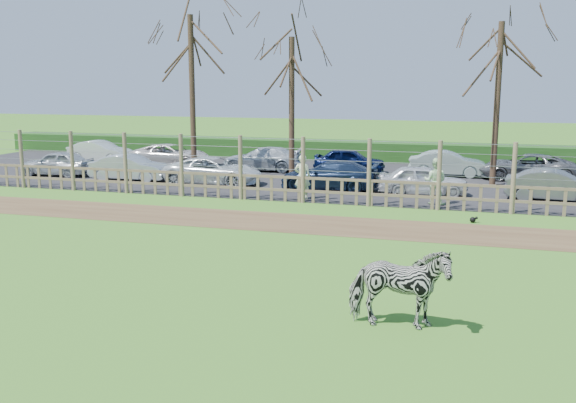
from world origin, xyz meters
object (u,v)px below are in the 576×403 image
(car_5, at_px, (556,186))
(car_4, at_px, (423,180))
(tree_mid, at_px, (292,74))
(car_9, at_px, (263,159))
(tree_left, at_px, (191,57))
(car_11, at_px, (447,164))
(tree_right, at_px, (499,64))
(car_7, at_px, (100,152))
(car_2, at_px, (214,171))
(car_8, at_px, (171,155))
(crow, at_px, (473,220))
(car_10, at_px, (349,161))
(car_0, at_px, (57,163))
(visitor_a, at_px, (302,177))
(car_12, at_px, (527,167))
(visitor_b, at_px, (435,181))
(car_1, at_px, (130,168))
(zebra, at_px, (399,288))
(car_3, at_px, (330,176))

(car_5, bearing_deg, car_4, 95.93)
(tree_mid, height_order, car_9, tree_mid)
(tree_left, distance_m, car_5, 16.56)
(tree_mid, distance_m, car_11, 8.62)
(tree_right, distance_m, car_7, 21.52)
(tree_left, height_order, car_2, tree_left)
(tree_mid, xyz_separation_m, car_8, (-7.34, 2.26, -4.23))
(crow, distance_m, car_2, 12.06)
(car_9, distance_m, car_10, 4.40)
(crow, height_order, car_9, car_9)
(tree_left, xyz_separation_m, crow, (12.73, -6.31, -5.51))
(car_10, height_order, car_11, same)
(crow, distance_m, car_9, 14.04)
(crow, height_order, car_11, car_11)
(car_0, height_order, car_4, same)
(visitor_a, xyz_separation_m, car_5, (9.36, 2.17, -0.26))
(tree_left, distance_m, car_12, 16.26)
(visitor_a, bearing_deg, crow, 153.57)
(tree_mid, distance_m, car_7, 12.93)
(visitor_b, distance_m, car_11, 7.44)
(tree_mid, bearing_deg, car_10, 50.13)
(car_11, bearing_deg, visitor_a, 143.77)
(visitor_a, xyz_separation_m, car_1, (-8.75, 2.25, -0.26))
(visitor_a, xyz_separation_m, car_4, (4.42, 2.15, -0.26))
(tree_left, xyz_separation_m, car_4, (10.76, -1.79, -4.98))
(car_7, bearing_deg, car_11, -88.37)
(visitor_a, height_order, car_11, visitor_a)
(car_2, bearing_deg, car_4, -91.59)
(car_5, height_order, car_11, same)
(tree_left, height_order, tree_right, tree_left)
(zebra, height_order, car_9, zebra)
(tree_left, relative_size, car_8, 1.82)
(car_4, distance_m, car_9, 9.73)
(car_12, bearing_deg, car_4, -38.17)
(tree_mid, height_order, car_5, tree_mid)
(crow, relative_size, car_11, 0.07)
(car_5, bearing_deg, car_11, 42.79)
(car_7, bearing_deg, tree_mid, -101.55)
(crow, xyz_separation_m, car_7, (-20.13, 10.07, 0.54))
(car_3, bearing_deg, tree_left, -103.66)
(car_7, bearing_deg, car_9, -92.10)
(car_0, relative_size, car_4, 1.00)
(visitor_a, distance_m, visitor_b, 5.00)
(car_2, xyz_separation_m, car_3, (5.24, 0.01, 0.00))
(car_11, xyz_separation_m, car_12, (3.58, -0.20, 0.00))
(car_12, bearing_deg, car_8, -88.55)
(car_11, bearing_deg, car_7, 87.47)
(tree_right, distance_m, visitor_b, 7.07)
(car_5, bearing_deg, tree_left, 89.22)
(tree_left, relative_size, car_12, 1.82)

